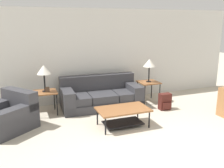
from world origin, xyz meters
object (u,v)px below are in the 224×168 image
(coffee_table, at_px, (123,113))
(table_lamp_left, at_px, (44,70))
(side_table_right, at_px, (149,84))
(armchair, at_px, (8,117))
(couch, at_px, (101,96))
(side_table_left, at_px, (45,94))
(table_lamp_right, at_px, (149,63))
(backpack, at_px, (165,102))

(coffee_table, bearing_deg, table_lamp_left, 137.04)
(side_table_right, height_order, table_lamp_left, table_lamp_left)
(armchair, distance_m, coffee_table, 2.46)
(couch, bearing_deg, side_table_right, -1.20)
(coffee_table, height_order, side_table_right, side_table_right)
(couch, distance_m, side_table_right, 1.45)
(couch, bearing_deg, side_table_left, -178.81)
(table_lamp_left, xyz_separation_m, table_lamp_right, (2.87, 0.00, 0.00))
(armchair, height_order, backpack, armchair)
(coffee_table, bearing_deg, armchair, 162.81)
(couch, xyz_separation_m, side_table_left, (-1.44, -0.03, 0.23))
(couch, relative_size, backpack, 4.95)
(armchair, height_order, coffee_table, armchair)
(coffee_table, bearing_deg, side_table_left, 137.04)
(side_table_right, relative_size, table_lamp_right, 0.88)
(table_lamp_left, bearing_deg, backpack, -14.82)
(table_lamp_right, bearing_deg, coffee_table, -135.03)
(table_lamp_right, height_order, backpack, table_lamp_right)
(backpack, bearing_deg, couch, 151.71)
(table_lamp_right, bearing_deg, armchair, -170.01)
(armchair, xyz_separation_m, side_table_left, (0.86, 0.66, 0.24))
(couch, relative_size, coffee_table, 1.89)
(side_table_right, bearing_deg, side_table_left, 180.00)
(couch, bearing_deg, armchair, -163.35)
(side_table_left, bearing_deg, side_table_right, 0.00)
(couch, height_order, side_table_right, couch)
(side_table_right, height_order, backpack, side_table_right)
(side_table_left, relative_size, table_lamp_left, 0.88)
(armchair, xyz_separation_m, backpack, (3.80, -0.12, -0.07))
(couch, relative_size, side_table_left, 3.68)
(couch, relative_size, table_lamp_right, 3.23)
(table_lamp_left, xyz_separation_m, backpack, (2.94, -0.78, -0.90))
(side_table_right, distance_m, table_lamp_left, 2.93)
(couch, xyz_separation_m, armchair, (-2.30, -0.69, -0.01))
(table_lamp_right, xyz_separation_m, backpack, (0.07, -0.78, -0.90))
(armchair, distance_m, side_table_left, 1.11)
(armchair, bearing_deg, table_lamp_right, 9.99)
(side_table_left, xyz_separation_m, backpack, (2.94, -0.78, -0.31))
(couch, bearing_deg, coffee_table, -88.03)
(table_lamp_left, bearing_deg, couch, 1.19)
(armchair, relative_size, side_table_right, 2.38)
(armchair, relative_size, coffee_table, 1.22)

